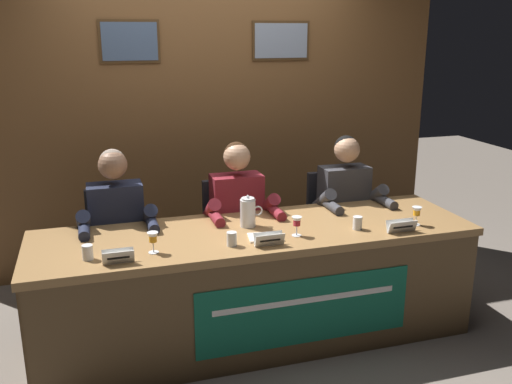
{
  "coord_description": "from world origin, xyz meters",
  "views": [
    {
      "loc": [
        -0.98,
        -3.21,
        1.97
      ],
      "look_at": [
        0.0,
        0.0,
        1.0
      ],
      "focal_mm": 39.16,
      "sensor_mm": 36.0,
      "label": 1
    }
  ],
  "objects_px": {
    "chair_left": "(119,255)",
    "chair_center": "(233,243)",
    "panelist_left": "(118,228)",
    "chair_right": "(335,231)",
    "nameplate_center": "(269,239)",
    "water_pitcher_central": "(248,212)",
    "water_cup_right": "(357,224)",
    "juice_glass_right": "(417,212)",
    "conference_table": "(261,271)",
    "juice_glass_left": "(153,239)",
    "water_cup_left": "(88,253)",
    "nameplate_left": "(118,257)",
    "water_cup_center": "(232,240)",
    "panelist_right": "(348,205)",
    "panelist_center": "(240,216)",
    "document_stack_center": "(266,237)",
    "nameplate_right": "(402,226)",
    "juice_glass_center": "(297,223)"
  },
  "relations": [
    {
      "from": "panelist_center",
      "to": "water_cup_center",
      "type": "bearing_deg",
      "value": -109.47
    },
    {
      "from": "chair_left",
      "to": "panelist_left",
      "type": "xyz_separation_m",
      "value": [
        -0.0,
        -0.2,
        0.28
      ]
    },
    {
      "from": "water_cup_center",
      "to": "panelist_right",
      "type": "bearing_deg",
      "value": 30.26
    },
    {
      "from": "conference_table",
      "to": "panelist_left",
      "type": "xyz_separation_m",
      "value": [
        -0.84,
        0.5,
        0.21
      ]
    },
    {
      "from": "panelist_center",
      "to": "water_cup_center",
      "type": "distance_m",
      "value": 0.66
    },
    {
      "from": "chair_center",
      "to": "juice_glass_right",
      "type": "xyz_separation_m",
      "value": [
        1.03,
        -0.81,
        0.4
      ]
    },
    {
      "from": "chair_right",
      "to": "juice_glass_center",
      "type": "bearing_deg",
      "value": -129.35
    },
    {
      "from": "juice_glass_center",
      "to": "nameplate_right",
      "type": "distance_m",
      "value": 0.67
    },
    {
      "from": "conference_table",
      "to": "chair_center",
      "type": "relative_size",
      "value": 3.11
    },
    {
      "from": "chair_center",
      "to": "panelist_right",
      "type": "relative_size",
      "value": 0.74
    },
    {
      "from": "water_pitcher_central",
      "to": "document_stack_center",
      "type": "xyz_separation_m",
      "value": [
        0.04,
        -0.24,
        -0.09
      ]
    },
    {
      "from": "panelist_center",
      "to": "panelist_right",
      "type": "xyz_separation_m",
      "value": [
        0.84,
        0.0,
        0.0
      ]
    },
    {
      "from": "nameplate_left",
      "to": "water_pitcher_central",
      "type": "xyz_separation_m",
      "value": [
        0.85,
        0.38,
        0.05
      ]
    },
    {
      "from": "water_cup_left",
      "to": "juice_glass_right",
      "type": "distance_m",
      "value": 2.06
    },
    {
      "from": "nameplate_left",
      "to": "chair_right",
      "type": "bearing_deg",
      "value": 27.44
    },
    {
      "from": "chair_left",
      "to": "juice_glass_right",
      "type": "xyz_separation_m",
      "value": [
        1.87,
        -0.81,
        0.4
      ]
    },
    {
      "from": "conference_table",
      "to": "nameplate_right",
      "type": "xyz_separation_m",
      "value": [
        0.86,
        -0.21,
        0.28
      ]
    },
    {
      "from": "juice_glass_left",
      "to": "nameplate_right",
      "type": "bearing_deg",
      "value": -4.17
    },
    {
      "from": "juice_glass_left",
      "to": "chair_center",
      "type": "xyz_separation_m",
      "value": [
        0.67,
        0.79,
        -0.4
      ]
    },
    {
      "from": "water_cup_center",
      "to": "juice_glass_left",
      "type": "bearing_deg",
      "value": 176.78
    },
    {
      "from": "juice_glass_left",
      "to": "water_cup_left",
      "type": "xyz_separation_m",
      "value": [
        -0.36,
        0.01,
        -0.05
      ]
    },
    {
      "from": "chair_left",
      "to": "chair_center",
      "type": "distance_m",
      "value": 0.84
    },
    {
      "from": "panelist_right",
      "to": "water_pitcher_central",
      "type": "distance_m",
      "value": 0.94
    },
    {
      "from": "juice_glass_left",
      "to": "juice_glass_right",
      "type": "xyz_separation_m",
      "value": [
        1.7,
        -0.02,
        0.0
      ]
    },
    {
      "from": "panelist_center",
      "to": "water_cup_right",
      "type": "distance_m",
      "value": 0.85
    },
    {
      "from": "panelist_left",
      "to": "chair_right",
      "type": "distance_m",
      "value": 1.72
    },
    {
      "from": "conference_table",
      "to": "panelist_right",
      "type": "xyz_separation_m",
      "value": [
        0.84,
        0.5,
        0.21
      ]
    },
    {
      "from": "juice_glass_center",
      "to": "water_cup_right",
      "type": "xyz_separation_m",
      "value": [
        0.41,
        -0.0,
        -0.05
      ]
    },
    {
      "from": "panelist_left",
      "to": "water_cup_right",
      "type": "distance_m",
      "value": 1.57
    },
    {
      "from": "water_cup_center",
      "to": "nameplate_right",
      "type": "bearing_deg",
      "value": -4.57
    },
    {
      "from": "panelist_left",
      "to": "nameplate_left",
      "type": "bearing_deg",
      "value": -92.88
    },
    {
      "from": "water_pitcher_central",
      "to": "water_cup_right",
      "type": "bearing_deg",
      "value": -21.62
    },
    {
      "from": "water_cup_left",
      "to": "nameplate_left",
      "type": "bearing_deg",
      "value": -33.78
    },
    {
      "from": "panelist_left",
      "to": "chair_right",
      "type": "bearing_deg",
      "value": 6.77
    },
    {
      "from": "chair_center",
      "to": "juice_glass_right",
      "type": "bearing_deg",
      "value": -38.4
    },
    {
      "from": "panelist_center",
      "to": "nameplate_center",
      "type": "relative_size",
      "value": 6.9
    },
    {
      "from": "nameplate_left",
      "to": "nameplate_center",
      "type": "relative_size",
      "value": 0.95
    },
    {
      "from": "juice_glass_right",
      "to": "water_pitcher_central",
      "type": "bearing_deg",
      "value": 164.3
    },
    {
      "from": "water_cup_center",
      "to": "juice_glass_right",
      "type": "relative_size",
      "value": 0.69
    },
    {
      "from": "chair_left",
      "to": "juice_glass_right",
      "type": "height_order",
      "value": "chair_left"
    },
    {
      "from": "chair_left",
      "to": "water_cup_center",
      "type": "bearing_deg",
      "value": -52.72
    },
    {
      "from": "juice_glass_right",
      "to": "document_stack_center",
      "type": "bearing_deg",
      "value": 176.73
    },
    {
      "from": "juice_glass_center",
      "to": "chair_right",
      "type": "distance_m",
      "value": 1.07
    },
    {
      "from": "chair_right",
      "to": "water_pitcher_central",
      "type": "height_order",
      "value": "water_pitcher_central"
    },
    {
      "from": "juice_glass_left",
      "to": "water_cup_left",
      "type": "relative_size",
      "value": 1.46
    },
    {
      "from": "panelist_left",
      "to": "nameplate_center",
      "type": "relative_size",
      "value": 6.9
    },
    {
      "from": "conference_table",
      "to": "chair_right",
      "type": "distance_m",
      "value": 1.09
    },
    {
      "from": "conference_table",
      "to": "chair_left",
      "type": "bearing_deg",
      "value": 140.41
    },
    {
      "from": "panelist_center",
      "to": "conference_table",
      "type": "bearing_deg",
      "value": -89.62
    },
    {
      "from": "panelist_center",
      "to": "juice_glass_right",
      "type": "bearing_deg",
      "value": -30.88
    }
  ]
}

